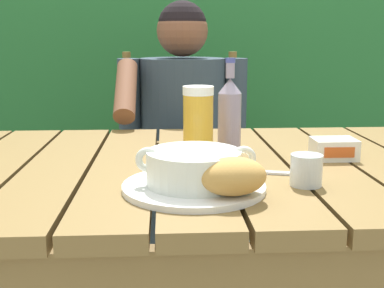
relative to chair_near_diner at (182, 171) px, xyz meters
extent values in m
cube|color=brown|center=(-0.32, -0.87, 0.25)|extent=(0.14, 0.87, 0.04)
cube|color=brown|center=(-0.17, -0.87, 0.25)|extent=(0.14, 0.87, 0.04)
cube|color=brown|center=(-0.01, -0.87, 0.25)|extent=(0.14, 0.87, 0.04)
cube|color=brown|center=(0.14, -0.87, 0.25)|extent=(0.14, 0.87, 0.04)
cube|color=brown|center=(0.29, -0.87, 0.25)|extent=(0.14, 0.87, 0.04)
cube|color=brown|center=(0.45, -0.87, 0.25)|extent=(0.14, 0.87, 0.04)
cube|color=brown|center=(-0.01, -1.28, 0.19)|extent=(1.34, 0.03, 0.08)
cube|color=brown|center=(-0.01, -0.47, 0.19)|extent=(1.34, 0.03, 0.08)
cube|color=brown|center=(0.64, -0.48, -0.13)|extent=(0.06, 0.06, 0.72)
cube|color=#25652F|center=(-0.01, 0.80, 0.27)|extent=(3.49, 0.60, 1.52)
cylinder|color=#4C3823|center=(0.52, 0.95, 0.10)|extent=(0.10, 0.10, 1.18)
cylinder|color=#4C3823|center=(1.14, 0.95, 0.27)|extent=(0.10, 0.10, 1.52)
cylinder|color=#4C3823|center=(-0.95, 0.95, 0.43)|extent=(0.10, 0.10, 1.85)
cylinder|color=olive|center=(0.23, -0.25, -0.26)|extent=(0.04, 0.04, 0.46)
cylinder|color=olive|center=(-0.23, -0.25, -0.26)|extent=(0.04, 0.04, 0.46)
cylinder|color=olive|center=(0.23, 0.14, -0.26)|extent=(0.04, 0.04, 0.46)
cylinder|color=olive|center=(-0.23, 0.14, -0.26)|extent=(0.04, 0.04, 0.46)
cube|color=olive|center=(0.00, -0.06, -0.02)|extent=(0.50, 0.42, 0.02)
cylinder|color=olive|center=(0.23, 0.14, 0.23)|extent=(0.04, 0.04, 0.53)
cylinder|color=olive|center=(-0.23, 0.14, 0.23)|extent=(0.04, 0.04, 0.53)
cube|color=olive|center=(0.00, 0.14, 0.15)|extent=(0.46, 0.02, 0.04)
cube|color=olive|center=(0.00, 0.14, 0.29)|extent=(0.46, 0.02, 0.04)
cube|color=olive|center=(0.00, 0.14, 0.42)|extent=(0.46, 0.02, 0.04)
cylinder|color=#31404D|center=(0.08, -0.36, -0.26)|extent=(0.11, 0.11, 0.45)
cylinder|color=#31404D|center=(0.08, -0.26, 0.02)|extent=(0.13, 0.40, 0.13)
cylinder|color=#31404D|center=(-0.09, -0.36, -0.26)|extent=(0.11, 0.11, 0.45)
cylinder|color=#31404D|center=(-0.09, -0.26, 0.02)|extent=(0.13, 0.40, 0.13)
cylinder|color=#31404D|center=(0.00, -0.16, 0.25)|extent=(0.32, 0.32, 0.46)
sphere|color=brown|center=(0.00, -0.16, 0.58)|extent=(0.19, 0.19, 0.19)
sphere|color=black|center=(0.00, -0.16, 0.60)|extent=(0.18, 0.18, 0.18)
cylinder|color=#31404D|center=(0.20, -0.18, 0.35)|extent=(0.08, 0.08, 0.26)
cylinder|color=#31404D|center=(-0.20, -0.18, 0.35)|extent=(0.08, 0.08, 0.26)
cylinder|color=brown|center=(-0.20, -0.34, 0.38)|extent=(0.07, 0.25, 0.21)
cylinder|color=white|center=(-0.01, -1.09, 0.27)|extent=(0.28, 0.28, 0.01)
cylinder|color=white|center=(-0.01, -1.09, 0.31)|extent=(0.19, 0.19, 0.07)
cylinder|color=#984522|center=(-0.01, -1.09, 0.32)|extent=(0.16, 0.16, 0.01)
torus|color=white|center=(-0.10, -1.09, 0.33)|extent=(0.05, 0.01, 0.05)
torus|color=white|center=(0.08, -1.09, 0.33)|extent=(0.05, 0.01, 0.05)
ellipsoid|color=#C49147|center=(0.05, -1.16, 0.31)|extent=(0.14, 0.11, 0.07)
cylinder|color=gold|center=(0.01, -0.87, 0.34)|extent=(0.07, 0.07, 0.16)
cylinder|color=white|center=(0.01, -0.87, 0.44)|extent=(0.07, 0.07, 0.02)
cylinder|color=gray|center=(0.09, -0.80, 0.34)|extent=(0.06, 0.06, 0.16)
cone|color=gray|center=(0.09, -0.80, 0.44)|extent=(0.06, 0.06, 0.04)
cylinder|color=gray|center=(0.09, -0.80, 0.48)|extent=(0.02, 0.02, 0.04)
cylinder|color=#404895|center=(0.09, -0.80, 0.50)|extent=(0.02, 0.02, 0.01)
cylinder|color=silver|center=(0.21, -1.07, 0.30)|extent=(0.06, 0.06, 0.06)
cube|color=white|center=(0.34, -0.86, 0.29)|extent=(0.10, 0.08, 0.05)
cube|color=#CF5521|center=(0.34, -0.90, 0.29)|extent=(0.07, 0.00, 0.03)
cube|color=silver|center=(0.17, -0.99, 0.27)|extent=(0.13, 0.05, 0.00)
cube|color=black|center=(0.10, -0.97, 0.27)|extent=(0.07, 0.04, 0.01)
camera|label=1|loc=(-0.07, -2.01, 0.56)|focal=45.78mm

